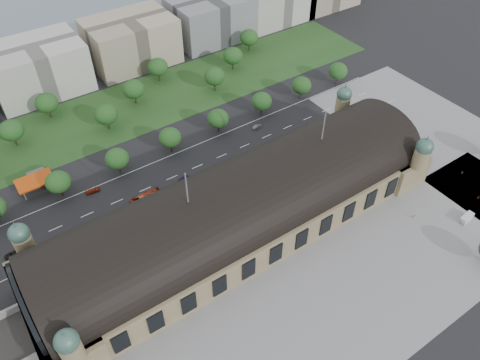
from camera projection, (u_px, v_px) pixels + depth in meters
ground at (241, 228)px, 170.45m from camera, size 900.00×900.00×0.00m
station at (241, 209)px, 163.38m from camera, size 150.00×48.40×44.30m
plaza_south at (346, 302)px, 148.21m from camera, size 190.00×48.00×0.12m
plaza_east at (427, 131)px, 212.71m from camera, size 56.00×100.00×0.12m
road_slab at (145, 189)px, 185.00m from camera, size 260.00×26.00×0.10m
grass_belt at (103, 118)px, 219.98m from camera, size 300.00×45.00×0.10m
petrol_station at (36, 178)px, 185.39m from camera, size 14.00×13.00×5.05m
office_3 at (38, 68)px, 229.51m from camera, size 45.00×32.00×24.00m
office_4 at (131, 41)px, 250.03m from camera, size 45.00×32.00×24.00m
office_5 at (211, 18)px, 270.54m from camera, size 45.00×32.00×24.00m
office_6 at (272, 0)px, 289.00m from camera, size 45.00×32.00×24.00m
tree_row_3 at (58, 182)px, 177.38m from camera, size 9.60×9.60×11.52m
tree_row_4 at (117, 159)px, 187.23m from camera, size 9.60×9.60×11.52m
tree_row_5 at (170, 137)px, 197.07m from camera, size 9.60×9.60×11.52m
tree_row_6 at (218, 118)px, 206.92m from camera, size 9.60×9.60×11.52m
tree_row_7 at (262, 101)px, 216.77m from camera, size 9.60×9.60×11.52m
tree_row_8 at (301, 85)px, 226.61m from camera, size 9.60×9.60×11.52m
tree_row_9 at (338, 71)px, 236.46m from camera, size 9.60×9.60×11.52m
tree_belt_4 at (11, 130)px, 199.64m from camera, size 10.40×10.40×12.48m
tree_belt_5 at (47, 103)px, 214.62m from camera, size 10.40×10.40×12.48m
tree_belt_6 at (106, 114)px, 208.04m from camera, size 10.40×10.40×12.48m
tree_belt_7 at (134, 89)px, 223.02m from camera, size 10.40×10.40×12.48m
tree_belt_8 at (158, 67)px, 238.00m from camera, size 10.40×10.40×12.48m
tree_belt_9 at (214, 76)px, 231.43m from camera, size 10.40×10.40×12.48m
tree_belt_10 at (233, 56)px, 246.41m from camera, size 10.40×10.40×12.48m
tree_belt_11 at (249, 38)px, 261.39m from camera, size 10.40×10.40×12.48m
traffic_car_2 at (12, 254)px, 160.79m from camera, size 5.50×2.79×1.49m
traffic_car_3 at (93, 191)px, 183.36m from camera, size 5.72×2.61×1.62m
traffic_car_4 at (183, 178)px, 188.66m from camera, size 4.48×2.29×1.46m
traffic_car_5 at (257, 127)px, 213.55m from camera, size 4.88×1.92×1.58m
traffic_car_6 at (361, 105)px, 225.92m from camera, size 5.86×2.90×1.60m
parked_car_0 at (22, 272)px, 155.63m from camera, size 4.74×3.77×1.51m
parked_car_1 at (45, 271)px, 155.90m from camera, size 5.44×4.94×1.41m
parked_car_2 at (82, 253)px, 161.11m from camera, size 5.70×4.53×1.55m
parked_car_3 at (63, 263)px, 158.35m from camera, size 4.08×3.09×1.29m
parked_car_4 at (105, 243)px, 164.44m from camera, size 4.93×4.32×1.61m
parked_car_5 at (162, 216)px, 173.84m from camera, size 5.95×4.36×1.50m
parked_car_6 at (127, 231)px, 168.56m from camera, size 4.65×3.83×1.27m
bus_west at (146, 198)px, 179.19m from camera, size 12.65×3.66×3.48m
bus_mid at (182, 192)px, 181.86m from camera, size 10.50×2.78×2.90m
bus_east at (276, 149)px, 200.75m from camera, size 10.55×2.71×2.92m
van_south at (466, 219)px, 172.11m from camera, size 6.27×2.99×2.63m
pedestrian_0 at (414, 217)px, 173.43m from camera, size 0.75×0.44×1.52m
pedestrian_1 at (478, 198)px, 180.38m from camera, size 0.81×0.83×1.92m
pedestrian_2 at (462, 173)px, 190.90m from camera, size 0.51×0.85×1.73m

